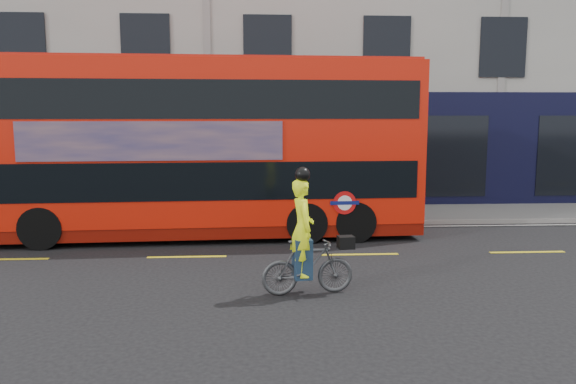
{
  "coord_description": "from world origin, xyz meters",
  "views": [
    {
      "loc": [
        1.62,
        -11.12,
        3.23
      ],
      "look_at": [
        2.36,
        2.11,
        1.4
      ],
      "focal_mm": 35.0,
      "sensor_mm": 36.0,
      "label": 1
    }
  ],
  "objects": [
    {
      "name": "ground",
      "position": [
        0.0,
        0.0,
        0.0
      ],
      "size": [
        120.0,
        120.0,
        0.0
      ],
      "primitive_type": "plane",
      "color": "black",
      "rests_on": "ground"
    },
    {
      "name": "pavement",
      "position": [
        0.0,
        6.5,
        0.06
      ],
      "size": [
        60.0,
        3.0,
        0.12
      ],
      "primitive_type": "cube",
      "color": "slate",
      "rests_on": "ground"
    },
    {
      "name": "kerb",
      "position": [
        0.0,
        5.0,
        0.07
      ],
      "size": [
        60.0,
        0.12,
        0.13
      ],
      "primitive_type": "cube",
      "color": "gray",
      "rests_on": "ground"
    },
    {
      "name": "building_terrace",
      "position": [
        0.0,
        12.94,
        7.49
      ],
      "size": [
        50.0,
        10.07,
        15.0
      ],
      "color": "#ABA8A1",
      "rests_on": "ground"
    },
    {
      "name": "road_edge_line",
      "position": [
        0.0,
        4.7,
        0.0
      ],
      "size": [
        58.0,
        0.1,
        0.01
      ],
      "primitive_type": "cube",
      "color": "silver",
      "rests_on": "ground"
    },
    {
      "name": "lane_dashes",
      "position": [
        0.0,
        1.5,
        0.0
      ],
      "size": [
        58.0,
        0.12,
        0.01
      ],
      "primitive_type": null,
      "color": "gold",
      "rests_on": "ground"
    },
    {
      "name": "bus",
      "position": [
        0.14,
        3.8,
        2.38
      ],
      "size": [
        11.65,
        3.15,
        4.65
      ],
      "rotation": [
        0.0,
        0.0,
        0.05
      ],
      "color": "red",
      "rests_on": "ground"
    },
    {
      "name": "cyclist",
      "position": [
        2.49,
        -1.33,
        0.78
      ],
      "size": [
        1.73,
        0.7,
        2.32
      ],
      "rotation": [
        0.0,
        0.0,
        0.13
      ],
      "color": "#434548",
      "rests_on": "ground"
    }
  ]
}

